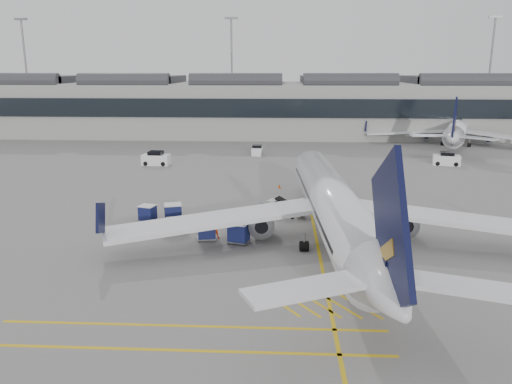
{
  "coord_description": "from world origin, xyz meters",
  "views": [
    {
      "loc": [
        6.88,
        -35.31,
        14.27
      ],
      "look_at": [
        4.83,
        5.43,
        4.0
      ],
      "focal_mm": 35.0,
      "sensor_mm": 36.0,
      "label": 1
    }
  ],
  "objects_px": {
    "baggage_cart_a": "(239,232)",
    "belt_loader": "(282,210)",
    "ramp_agent_b": "(214,229)",
    "airliner_main": "(334,206)",
    "ramp_agent_a": "(265,221)",
    "pushback_tug": "(173,226)"
  },
  "relations": [
    {
      "from": "belt_loader",
      "to": "pushback_tug",
      "type": "relative_size",
      "value": 1.69
    },
    {
      "from": "belt_loader",
      "to": "ramp_agent_b",
      "type": "xyz_separation_m",
      "value": [
        -5.72,
        -7.19,
        0.36
      ]
    },
    {
      "from": "ramp_agent_b",
      "to": "pushback_tug",
      "type": "relative_size",
      "value": 0.66
    },
    {
      "from": "airliner_main",
      "to": "ramp_agent_b",
      "type": "xyz_separation_m",
      "value": [
        -9.96,
        0.62,
        -2.28
      ]
    },
    {
      "from": "baggage_cart_a",
      "to": "belt_loader",
      "type": "bearing_deg",
      "value": 82.97
    },
    {
      "from": "airliner_main",
      "to": "pushback_tug",
      "type": "distance_m",
      "value": 14.18
    },
    {
      "from": "ramp_agent_a",
      "to": "pushback_tug",
      "type": "xyz_separation_m",
      "value": [
        -8.09,
        -1.36,
        -0.23
      ]
    },
    {
      "from": "baggage_cart_a",
      "to": "ramp_agent_a",
      "type": "xyz_separation_m",
      "value": [
        2.09,
        3.7,
        -0.13
      ]
    },
    {
      "from": "belt_loader",
      "to": "ramp_agent_a",
      "type": "distance_m",
      "value": 4.73
    },
    {
      "from": "ramp_agent_b",
      "to": "pushback_tug",
      "type": "height_order",
      "value": "ramp_agent_b"
    },
    {
      "from": "baggage_cart_a",
      "to": "ramp_agent_b",
      "type": "relative_size",
      "value": 1.13
    },
    {
      "from": "airliner_main",
      "to": "pushback_tug",
      "type": "height_order",
      "value": "airliner_main"
    },
    {
      "from": "belt_loader",
      "to": "airliner_main",
      "type": "bearing_deg",
      "value": -37.51
    },
    {
      "from": "belt_loader",
      "to": "ramp_agent_a",
      "type": "relative_size",
      "value": 2.75
    },
    {
      "from": "airliner_main",
      "to": "pushback_tug",
      "type": "relative_size",
      "value": 15.1
    },
    {
      "from": "baggage_cart_a",
      "to": "ramp_agent_b",
      "type": "distance_m",
      "value": 2.38
    },
    {
      "from": "baggage_cart_a",
      "to": "ramp_agent_a",
      "type": "relative_size",
      "value": 1.22
    },
    {
      "from": "ramp_agent_a",
      "to": "ramp_agent_b",
      "type": "xyz_separation_m",
      "value": [
        -4.25,
        -2.71,
        0.07
      ]
    },
    {
      "from": "airliner_main",
      "to": "belt_loader",
      "type": "height_order",
      "value": "airliner_main"
    },
    {
      "from": "baggage_cart_a",
      "to": "airliner_main",
      "type": "bearing_deg",
      "value": 19.28
    },
    {
      "from": "belt_loader",
      "to": "baggage_cart_a",
      "type": "bearing_deg",
      "value": -89.57
    },
    {
      "from": "ramp_agent_b",
      "to": "pushback_tug",
      "type": "bearing_deg",
      "value": -30.8
    }
  ]
}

